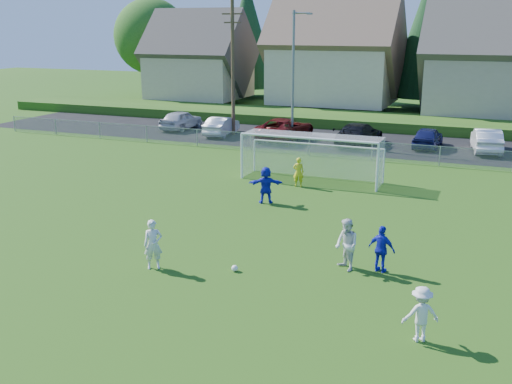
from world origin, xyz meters
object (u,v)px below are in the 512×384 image
Objects in this scene: player_white_b at (347,245)px; player_blue_b at (266,185)px; player_white_c at (421,314)px; soccer_goal at (313,150)px; player_blue_a at (382,249)px; goalkeeper at (298,172)px; soccer_ball at (235,268)px; player_white_a at (153,244)px; car_b at (222,126)px; car_a at (181,120)px; car_d at (359,134)px; car_f at (487,140)px; car_c at (284,129)px; car_e at (428,137)px.

player_blue_b is at bearing 174.61° from player_white_b.
soccer_goal is (-7.55, 15.28, 0.87)m from player_white_c.
soccer_goal reaches higher than player_blue_a.
soccer_ball is at bearing 83.74° from goalkeeper.
car_b is (-8.81, 24.19, -0.16)m from player_white_a.
car_a is 0.83× the size of car_d.
car_b is (-11.47, 23.42, 0.59)m from soccer_ball.
car_d is at bearing 177.36° from car_a.
goalkeeper is 12.05m from car_d.
car_a reaches higher than car_b.
player_white_c is at bearing 120.32° from car_b.
car_a is (-14.17, 13.32, -0.00)m from goalkeeper.
player_white_b is at bearing -12.00° from player_white_a.
player_white_c is 26.77m from car_d.
car_f is (0.87, 26.67, 0.01)m from player_white_c.
goalkeeper reaches higher than car_b.
player_white_b is 1.17× the size of goalkeeper.
player_white_c is at bearing 131.49° from car_a.
player_blue_a is 24.21m from car_c.
car_e is at bearing 134.45° from player_white_b.
player_blue_a reaches higher than car_c.
car_c is 13.70m from car_f.
player_blue_a is at bearing 21.59° from soccer_ball.
player_white_b reaches higher than car_c.
soccer_ball is 11.43m from goalkeeper.
player_blue_b reaches higher than player_blue_a.
car_b is at bearing 168.90° from player_white_b.
car_d is (14.61, -1.28, 0.02)m from car_a.
player_blue_b is 18.18m from car_b.
player_white_c is 0.28× the size of car_d.
car_a is (-13.68, 16.69, -0.11)m from player_blue_b.
car_d is at bearing 89.05° from soccer_goal.
player_white_a reaches higher than car_c.
car_e is at bearing -167.68° from car_c.
player_blue_b is at bearing 52.40° from player_white_a.
car_b is 14.74m from soccer_goal.
car_d is at bearing 175.33° from car_b.
player_blue_a reaches higher than car_e.
goalkeeper is 19.45m from car_a.
player_blue_b is 16.06m from car_c.
player_white_a is 1.13× the size of goalkeeper.
car_f is (8.24, 0.93, -0.00)m from car_d.
goalkeeper is (1.22, 12.09, -0.10)m from player_white_a.
car_d reaches higher than car_b.
soccer_ball is 26.09m from car_b.
player_white_a is 0.39× the size of car_a.
car_f is at bearing -167.72° from car_d.
soccer_ball is 0.12× the size of player_white_b.
player_white_c is at bearing -63.72° from soccer_goal.
player_white_c is 0.20× the size of soccer_goal.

